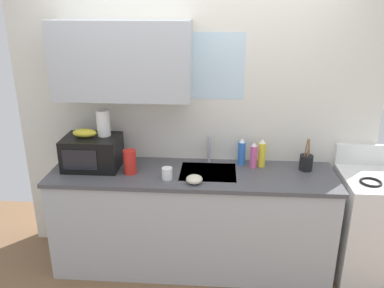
{
  "coord_description": "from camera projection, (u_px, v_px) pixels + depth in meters",
  "views": [
    {
      "loc": [
        0.22,
        -2.99,
        2.26
      ],
      "look_at": [
        0.0,
        0.0,
        1.15
      ],
      "focal_mm": 37.19,
      "sensor_mm": 36.0,
      "label": 1
    }
  ],
  "objects": [
    {
      "name": "microwave",
      "position": [
        92.0,
        152.0,
        3.34
      ],
      "size": [
        0.46,
        0.35,
        0.27
      ],
      "color": "black",
      "rests_on": "counter_unit"
    },
    {
      "name": "cereal_canister",
      "position": [
        130.0,
        162.0,
        3.24
      ],
      "size": [
        0.1,
        0.1,
        0.2
      ],
      "primitive_type": "cylinder",
      "color": "red",
      "rests_on": "counter_unit"
    },
    {
      "name": "mug_white",
      "position": [
        167.0,
        173.0,
        3.15
      ],
      "size": [
        0.08,
        0.08,
        0.09
      ],
      "primitive_type": "cylinder",
      "color": "white",
      "rests_on": "counter_unit"
    },
    {
      "name": "dish_soap_bottle_pink",
      "position": [
        254.0,
        156.0,
        3.35
      ],
      "size": [
        0.06,
        0.06,
        0.23
      ],
      "color": "#E55999",
      "rests_on": "counter_unit"
    },
    {
      "name": "small_bowl",
      "position": [
        194.0,
        179.0,
        3.08
      ],
      "size": [
        0.13,
        0.13,
        0.06
      ],
      "primitive_type": "ellipsoid",
      "color": "beige",
      "rests_on": "counter_unit"
    },
    {
      "name": "utensil_crock",
      "position": [
        306.0,
        162.0,
        3.31
      ],
      "size": [
        0.11,
        0.11,
        0.28
      ],
      "color": "black",
      "rests_on": "counter_unit"
    },
    {
      "name": "stove_range",
      "position": [
        373.0,
        226.0,
        3.34
      ],
      "size": [
        0.6,
        0.6,
        1.08
      ],
      "color": "white",
      "rests_on": "ground"
    },
    {
      "name": "banana_bunch",
      "position": [
        85.0,
        133.0,
        3.28
      ],
      "size": [
        0.2,
        0.11,
        0.07
      ],
      "primitive_type": "ellipsoid",
      "color": "gold",
      "rests_on": "microwave"
    },
    {
      "name": "dish_soap_bottle_yellow",
      "position": [
        262.0,
        154.0,
        3.36
      ],
      "size": [
        0.06,
        0.06,
        0.25
      ],
      "color": "yellow",
      "rests_on": "counter_unit"
    },
    {
      "name": "paper_towel_roll",
      "position": [
        103.0,
        123.0,
        3.3
      ],
      "size": [
        0.11,
        0.11,
        0.22
      ],
      "primitive_type": "cylinder",
      "color": "white",
      "rests_on": "microwave"
    },
    {
      "name": "kitchen_wall_assembly",
      "position": [
        180.0,
        107.0,
        3.41
      ],
      "size": [
        3.13,
        0.42,
        2.5
      ],
      "color": "silver",
      "rests_on": "ground"
    },
    {
      "name": "sink_faucet",
      "position": [
        209.0,
        149.0,
        3.46
      ],
      "size": [
        0.03,
        0.03,
        0.24
      ],
      "primitive_type": "cylinder",
      "color": "#B2B5BA",
      "rests_on": "counter_unit"
    },
    {
      "name": "counter_unit",
      "position": [
        192.0,
        219.0,
        3.44
      ],
      "size": [
        2.36,
        0.63,
        0.9
      ],
      "color": "#B2B7BC",
      "rests_on": "ground"
    },
    {
      "name": "dish_soap_bottle_blue",
      "position": [
        242.0,
        152.0,
        3.41
      ],
      "size": [
        0.07,
        0.07,
        0.24
      ],
      "color": "blue",
      "rests_on": "counter_unit"
    }
  ]
}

